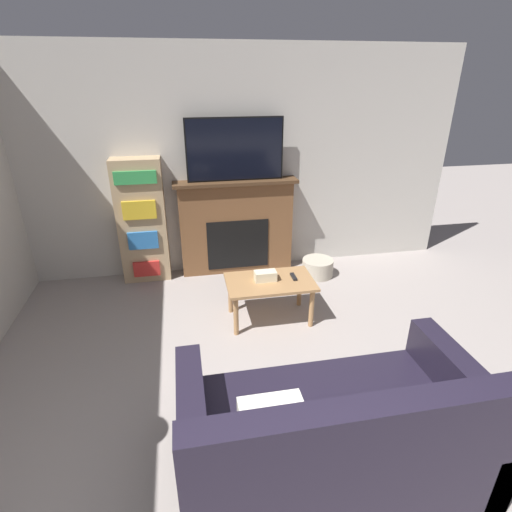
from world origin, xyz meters
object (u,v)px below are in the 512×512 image
(coffee_table, at_px, (270,286))
(couch, at_px, (333,437))
(fireplace, at_px, (236,226))
(tv, at_px, (235,150))
(storage_basket, at_px, (317,268))
(bookshelf, at_px, (142,222))

(coffee_table, bearing_deg, couch, -90.17)
(coffee_table, bearing_deg, fireplace, 97.59)
(tv, height_order, storage_basket, tv)
(bookshelf, bearing_deg, tv, 0.14)
(fireplace, relative_size, coffee_table, 1.69)
(bookshelf, bearing_deg, storage_basket, -9.30)
(bookshelf, distance_m, storage_basket, 2.25)
(couch, height_order, storage_basket, couch)
(couch, distance_m, coffee_table, 1.82)
(tv, xyz_separation_m, storage_basket, (0.98, -0.35, -1.45))
(tv, xyz_separation_m, bookshelf, (-1.14, -0.00, -0.81))
(bookshelf, bearing_deg, coffee_table, -42.72)
(tv, relative_size, storage_basket, 2.92)
(fireplace, height_order, coffee_table, fireplace)
(couch, xyz_separation_m, coffee_table, (0.01, 1.82, 0.08))
(storage_basket, bearing_deg, couch, -107.08)
(couch, distance_m, storage_basket, 2.81)
(fireplace, xyz_separation_m, bookshelf, (-1.14, -0.02, 0.15))
(fireplace, height_order, bookshelf, bookshelf)
(storage_basket, bearing_deg, tv, 160.36)
(tv, xyz_separation_m, coffee_table, (0.16, -1.21, -1.17))
(tv, height_order, couch, tv)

